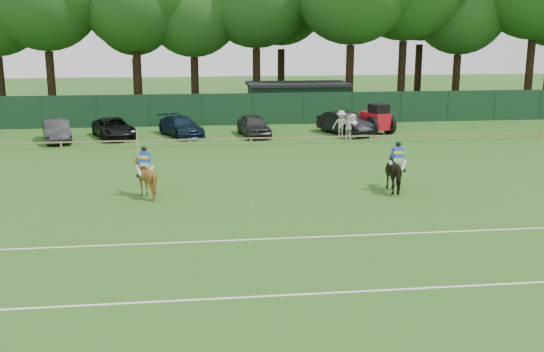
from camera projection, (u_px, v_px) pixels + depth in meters
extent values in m
plane|color=#1E4C14|center=(269.00, 230.00, 23.90)|extent=(160.00, 160.00, 0.00)
imported|color=black|center=(397.00, 172.00, 29.45)|extent=(1.00, 2.17, 1.83)
imported|color=brown|center=(145.00, 177.00, 28.53)|extent=(1.79, 1.92, 1.79)
imported|color=#29292B|center=(57.00, 131.00, 42.58)|extent=(2.74, 4.78, 1.49)
imported|color=black|center=(114.00, 128.00, 44.04)|extent=(3.74, 5.43, 1.38)
imported|color=#0F1F32|center=(181.00, 126.00, 44.78)|extent=(3.73, 5.18, 1.39)
imported|color=#2F3032|center=(254.00, 125.00, 44.79)|extent=(2.39, 4.63, 1.51)
imported|color=black|center=(345.00, 123.00, 45.55)|extent=(3.51, 5.10, 1.59)
imported|color=beige|center=(341.00, 124.00, 44.16)|extent=(1.25, 0.77, 1.88)
imported|color=silver|center=(348.00, 128.00, 43.33)|extent=(1.01, 0.50, 1.67)
imported|color=white|center=(353.00, 126.00, 43.83)|extent=(0.91, 0.67, 1.70)
cube|color=silver|center=(398.00, 159.00, 29.31)|extent=(0.36, 0.26, 0.18)
cube|color=blue|center=(398.00, 152.00, 29.23)|extent=(0.40, 0.31, 0.51)
cube|color=yellow|center=(398.00, 153.00, 29.24)|extent=(0.43, 0.29, 0.18)
sphere|color=black|center=(398.00, 144.00, 29.15)|extent=(0.25, 0.25, 0.25)
cylinder|color=silver|center=(403.00, 165.00, 29.36)|extent=(0.42, 0.33, 0.59)
cylinder|color=silver|center=(392.00, 166.00, 29.30)|extent=(0.42, 0.33, 0.59)
cube|color=silver|center=(145.00, 164.00, 28.39)|extent=(0.41, 0.34, 0.18)
cube|color=blue|center=(144.00, 157.00, 28.32)|extent=(0.46, 0.39, 0.51)
cube|color=yellow|center=(144.00, 157.00, 28.32)|extent=(0.49, 0.38, 0.18)
sphere|color=black|center=(144.00, 149.00, 28.24)|extent=(0.25, 0.25, 0.25)
cylinder|color=silver|center=(150.00, 171.00, 28.38)|extent=(0.44, 0.30, 0.59)
cylinder|color=silver|center=(139.00, 171.00, 28.44)|extent=(0.41, 0.41, 0.59)
cylinder|color=tan|center=(138.00, 144.00, 28.28)|extent=(0.14, 0.62, 1.17)
sphere|color=silver|center=(251.00, 206.00, 27.10)|extent=(0.09, 0.09, 0.09)
cube|color=silver|center=(294.00, 295.00, 18.10)|extent=(60.00, 0.10, 0.01)
cube|color=silver|center=(272.00, 239.00, 22.94)|extent=(60.00, 0.10, 0.01)
cube|color=#997F5B|center=(236.00, 139.00, 41.20)|extent=(62.00, 0.08, 0.08)
cube|color=#14351E|center=(228.00, 109.00, 49.72)|extent=(92.00, 0.04, 2.50)
cube|color=#14331E|center=(297.00, 102.00, 53.31)|extent=(8.00, 4.00, 2.80)
cube|color=black|center=(297.00, 84.00, 52.97)|extent=(8.40, 4.40, 0.24)
cube|color=#B5101A|center=(375.00, 121.00, 45.71)|extent=(1.84, 2.46, 1.19)
cube|color=black|center=(379.00, 110.00, 45.21)|extent=(1.42, 1.48, 0.82)
cylinder|color=black|center=(371.00, 126.00, 44.88)|extent=(0.70, 1.38, 1.37)
cylinder|color=black|center=(389.00, 125.00, 45.55)|extent=(0.70, 1.38, 1.37)
cylinder|color=black|center=(360.00, 128.00, 46.35)|extent=(0.50, 0.78, 0.73)
cylinder|color=black|center=(376.00, 126.00, 46.94)|extent=(0.50, 0.78, 0.73)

